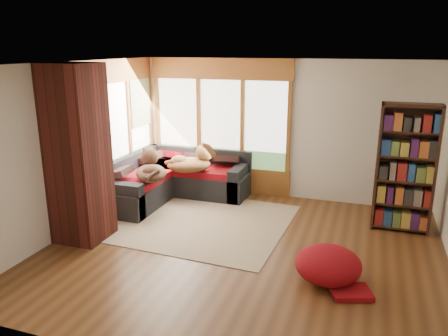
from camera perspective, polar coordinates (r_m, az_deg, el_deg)
The scene contains 16 objects.
floor at distance 6.36m, azimuth 2.47°, elevation -10.66°, with size 5.50×5.50×0.00m, color #4F2E16.
ceiling at distance 5.70m, azimuth 2.78°, elevation 13.45°, with size 5.50×5.50×0.00m, color white.
wall_back at distance 8.27m, azimuth 7.48°, elevation 4.97°, with size 5.50×0.04×2.60m, color silver.
wall_front at distance 3.70m, azimuth -8.40°, elevation -8.82°, with size 5.50×0.04×2.60m, color silver.
wall_left at distance 7.14m, azimuth -19.10°, elevation 2.52°, with size 0.04×5.00×2.60m, color silver.
windows_back at distance 8.55m, azimuth -0.50°, elevation 5.79°, with size 2.82×0.10×1.90m.
windows_left at distance 8.07m, azimuth -13.81°, elevation 4.75°, with size 0.10×2.62×1.90m.
roller_blind at distance 8.70m, azimuth -10.89°, elevation 8.35°, with size 0.03×0.72×0.90m, color gray.
brick_chimney at distance 6.66m, azimuth -18.52°, elevation 1.67°, with size 0.70×0.70×2.60m, color #471914.
sectional_sofa at distance 8.38m, azimuth -7.10°, elevation -1.90°, with size 2.20×2.20×0.80m.
area_rug at distance 7.42m, azimuth -5.03°, elevation -6.66°, with size 3.36×2.57×0.01m, color beige.
bookshelf at distance 7.22m, azimuth 22.59°, elevation -0.11°, with size 0.86×0.29×2.01m.
pouf at distance 5.65m, azimuth 13.46°, elevation -12.06°, with size 0.82×0.82×0.44m, color maroon.
dog_tan at distance 8.05m, azimuth -4.10°, elevation 0.91°, with size 0.95×0.83×0.46m.
dog_brindle at distance 7.68m, azimuth -9.55°, elevation -0.06°, with size 0.85×0.94×0.46m.
throw_pillows at distance 8.37m, azimuth -6.54°, elevation 1.47°, with size 1.98×1.68×0.45m.
Camera 1 is at (1.57, -5.48, 2.82)m, focal length 35.00 mm.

